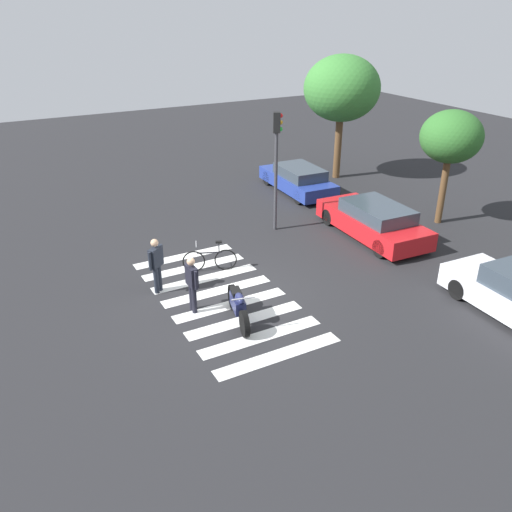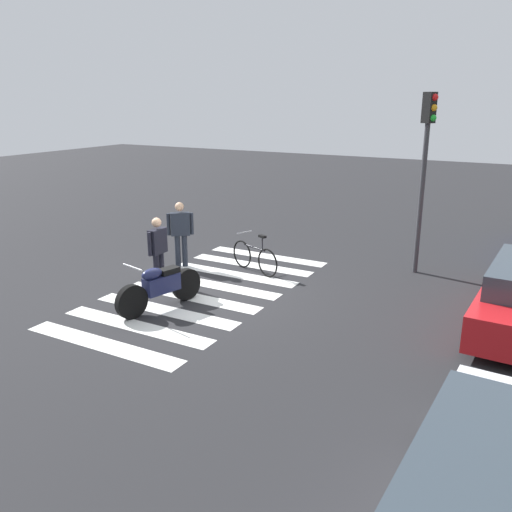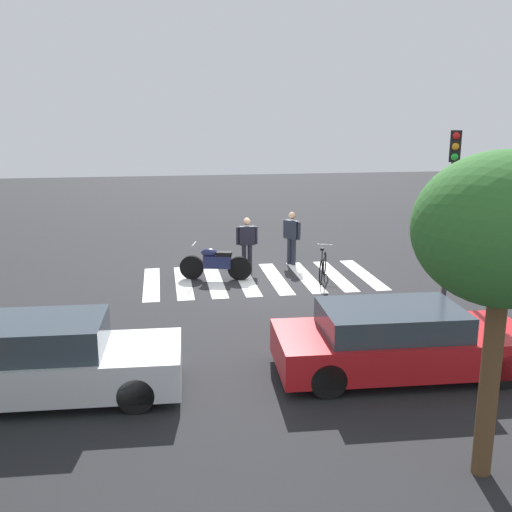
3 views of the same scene
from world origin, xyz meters
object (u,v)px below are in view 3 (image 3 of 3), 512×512
(police_motorcycle, at_px, (216,264))
(officer_on_foot, at_px, (292,235))
(car_red_convertible, at_px, (399,341))
(traffic_light_pole, at_px, (452,195))
(leaning_bicycle, at_px, (323,267))
(officer_by_motorcycle, at_px, (247,241))
(car_white_van, at_px, (42,360))

(police_motorcycle, distance_m, officer_on_foot, 2.94)
(car_red_convertible, bearing_deg, traffic_light_pole, -129.32)
(police_motorcycle, xyz_separation_m, leaning_bicycle, (-3.06, 0.53, -0.08))
(traffic_light_pole, bearing_deg, car_red_convertible, 50.68)
(police_motorcycle, bearing_deg, officer_by_motorcycle, -140.11)
(car_white_van, bearing_deg, officer_by_motorcycle, -121.23)
(leaning_bicycle, height_order, traffic_light_pole, traffic_light_pole)
(officer_on_foot, bearing_deg, car_red_convertible, 91.33)
(leaning_bicycle, height_order, officer_by_motorcycle, officer_by_motorcycle)
(leaning_bicycle, xyz_separation_m, officer_by_motorcycle, (2.02, -1.41, 0.54))
(officer_on_foot, bearing_deg, leaning_bicycle, 104.90)
(car_white_van, height_order, traffic_light_pole, traffic_light_pole)
(leaning_bicycle, height_order, car_white_van, car_white_van)
(leaning_bicycle, bearing_deg, officer_by_motorcycle, -34.86)
(car_red_convertible, xyz_separation_m, traffic_light_pole, (-2.27, -2.77, 2.29))
(police_motorcycle, height_order, traffic_light_pole, traffic_light_pole)
(officer_on_foot, bearing_deg, traffic_light_pole, 114.29)
(leaning_bicycle, distance_m, officer_on_foot, 2.05)
(officer_by_motorcycle, height_order, traffic_light_pole, traffic_light_pole)
(officer_on_foot, bearing_deg, police_motorcycle, 28.08)
(police_motorcycle, height_order, officer_on_foot, officer_on_foot)
(car_white_van, bearing_deg, car_red_convertible, 179.30)
(leaning_bicycle, bearing_deg, car_white_van, 43.17)
(police_motorcycle, relative_size, car_red_convertible, 0.44)
(officer_by_motorcycle, height_order, car_red_convertible, officer_by_motorcycle)
(police_motorcycle, bearing_deg, car_white_van, 62.05)
(leaning_bicycle, height_order, officer_on_foot, officer_on_foot)
(police_motorcycle, height_order, officer_by_motorcycle, officer_by_motorcycle)
(officer_by_motorcycle, distance_m, traffic_light_pole, 6.66)
(car_white_van, bearing_deg, traffic_light_pole, -162.64)
(officer_by_motorcycle, distance_m, car_white_van, 8.96)
(officer_by_motorcycle, bearing_deg, car_red_convertible, 102.44)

